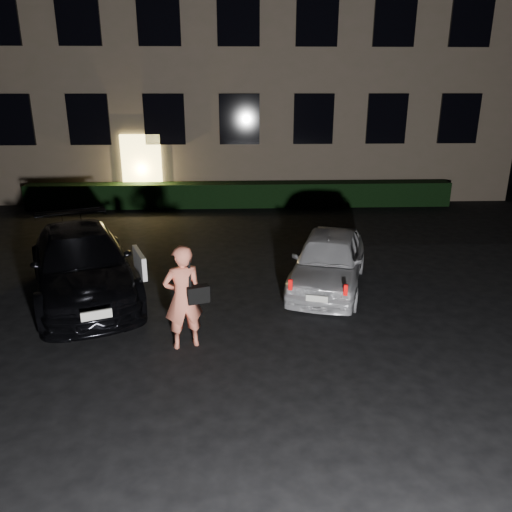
{
  "coord_description": "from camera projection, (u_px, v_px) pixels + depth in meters",
  "views": [
    {
      "loc": [
        -0.17,
        -7.05,
        4.16
      ],
      "look_at": [
        0.21,
        2.0,
        1.03
      ],
      "focal_mm": 35.0,
      "sensor_mm": 36.0,
      "label": 1
    }
  ],
  "objects": [
    {
      "name": "building",
      "position": [
        238.0,
        36.0,
        20.22
      ],
      "size": [
        20.0,
        8.11,
        12.0
      ],
      "color": "#6C5F4D",
      "rests_on": "ground"
    },
    {
      "name": "sedan",
      "position": [
        82.0,
        264.0,
        10.22
      ],
      "size": [
        3.46,
        5.05,
        1.36
      ],
      "rotation": [
        0.0,
        0.0,
        0.37
      ],
      "color": "black",
      "rests_on": "ground"
    },
    {
      "name": "man",
      "position": [
        184.0,
        297.0,
        8.09
      ],
      "size": [
        0.82,
        0.62,
        1.77
      ],
      "rotation": [
        0.0,
        0.0,
        3.49
      ],
      "color": "#DD6F55",
      "rests_on": "ground"
    },
    {
      "name": "ground",
      "position": [
        248.0,
        357.0,
        8.02
      ],
      "size": [
        80.0,
        80.0,
        0.0
      ],
      "primitive_type": "plane",
      "color": "black",
      "rests_on": "ground"
    },
    {
      "name": "hatch",
      "position": [
        328.0,
        260.0,
        10.64
      ],
      "size": [
        2.4,
        3.82,
        1.21
      ],
      "rotation": [
        0.0,
        0.0,
        -0.29
      ],
      "color": "silver",
      "rests_on": "ground"
    },
    {
      "name": "hedge",
      "position": [
        240.0,
        195.0,
        17.8
      ],
      "size": [
        15.0,
        0.7,
        0.85
      ],
      "primitive_type": "cube",
      "color": "black",
      "rests_on": "ground"
    }
  ]
}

